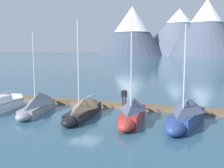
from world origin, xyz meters
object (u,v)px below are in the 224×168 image
(sailboat_mid_dock_port, at_px, (38,103))
(person_on_dock, at_px, (124,95))
(sailboat_mid_dock_starboard, at_px, (83,108))
(sailboat_outer_slip, at_px, (186,114))
(sailboat_far_berth, at_px, (132,111))

(sailboat_mid_dock_port, xyz_separation_m, person_on_dock, (6.62, 4.89, 0.39))
(sailboat_mid_dock_starboard, distance_m, sailboat_outer_slip, 8.42)
(sailboat_mid_dock_starboard, relative_size, sailboat_far_berth, 1.00)
(sailboat_mid_dock_port, distance_m, sailboat_mid_dock_starboard, 4.78)
(sailboat_mid_dock_port, height_order, sailboat_far_berth, sailboat_far_berth)
(sailboat_outer_slip, bearing_deg, sailboat_far_berth, -172.15)
(sailboat_outer_slip, height_order, person_on_dock, sailboat_outer_slip)
(sailboat_mid_dock_port, relative_size, sailboat_far_berth, 0.90)
(sailboat_far_berth, distance_m, sailboat_outer_slip, 4.09)
(sailboat_mid_dock_port, xyz_separation_m, sailboat_far_berth, (9.12, 0.19, 0.02))
(sailboat_mid_dock_port, distance_m, person_on_dock, 8.24)
(sailboat_far_berth, bearing_deg, person_on_dock, 117.98)
(sailboat_far_berth, relative_size, sailboat_outer_slip, 1.08)
(sailboat_mid_dock_port, bearing_deg, sailboat_far_berth, 1.19)
(sailboat_far_berth, bearing_deg, sailboat_mid_dock_port, -178.81)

